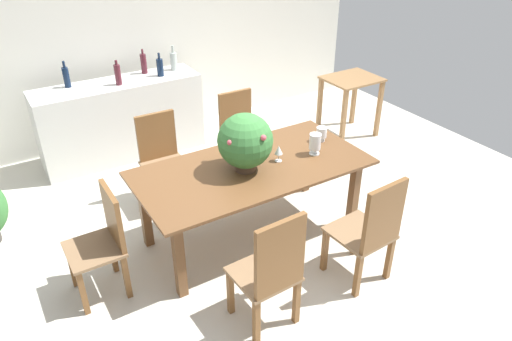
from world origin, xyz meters
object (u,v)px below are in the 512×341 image
Objects in this scene: flower_centerpiece at (245,142)px; wine_glass at (279,150)px; chair_head_end at (104,238)px; dining_table at (252,176)px; wine_bottle_tall at (160,67)px; wine_bottle_green at (66,77)px; chair_far_right at (240,133)px; chair_near_right at (371,229)px; wine_bottle_dark at (144,63)px; chair_far_left at (162,155)px; crystal_vase_left at (315,142)px; side_table at (351,92)px; wine_bottle_amber at (118,74)px; crystal_vase_center_near at (322,133)px; wine_bottle_clear at (174,61)px; chair_near_left at (272,270)px; kitchen_counter at (122,120)px.

wine_glass is (0.33, -0.02, -0.17)m from flower_centerpiece.
dining_table is at bearing 90.03° from chair_head_end.
wine_bottle_green is at bearing 169.78° from wine_bottle_tall.
chair_far_right is 0.98× the size of chair_near_right.
chair_near_right is 3.62× the size of wine_bottle_tall.
chair_near_right is 3.39× the size of wine_bottle_dark.
wine_bottle_dark is at bearing 0.17° from wine_bottle_green.
chair_far_right reaches higher than chair_far_left.
chair_near_right is at bearing -98.25° from crystal_vase_left.
chair_head_end is (-1.36, -0.00, -0.14)m from dining_table.
wine_bottle_dark is at bearing 154.24° from side_table.
wine_bottle_dark reaches higher than wine_bottle_amber.
crystal_vase_center_near is 2.45m from wine_bottle_amber.
wine_bottle_dark is (-0.94, 2.27, 0.23)m from crystal_vase_center_near.
chair_far_left is 1.53m from wine_bottle_clear.
wine_bottle_dark is 0.98× the size of wine_bottle_clear.
wine_bottle_green is at bearing 123.65° from crystal_vase_left.
chair_far_left is (0.89, 1.03, 0.01)m from chair_head_end.
chair_head_end is 0.92× the size of chair_near_right.
wine_bottle_clear is at bearing 61.41° from chair_far_left.
chair_near_right is 3.35× the size of wine_bottle_green.
chair_far_right reaches higher than dining_table.
chair_near_right is at bearing -66.20° from wine_bottle_green.
crystal_vase_left reaches higher than dining_table.
flower_centerpiece is 1.76× the size of wine_bottle_dark.
chair_far_right reaches higher than crystal_vase_left.
chair_near_left is 1.09× the size of chair_far_left.
wine_glass is (0.72, -1.07, 0.34)m from chair_far_left.
wine_bottle_tall is 0.23m from wine_bottle_dark.
wine_bottle_green is 1.06× the size of wine_bottle_amber.
chair_far_left is at bearing 114.35° from dining_table.
wine_bottle_clear reaches higher than chair_head_end.
side_table is at bearing 6.41° from chair_far_right.
kitchen_counter is 6.79× the size of wine_bottle_amber.
crystal_vase_center_near reaches higher than dining_table.
side_table is at bearing -25.76° from wine_bottle_dark.
wine_glass is (-0.36, 0.06, -0.01)m from crystal_vase_left.
chair_near_left reaches higher than chair_head_end.
chair_far_left is 1.60m from crystal_vase_left.
wine_glass is at bearing -147.59° from side_table.
wine_bottle_clear is 0.38× the size of side_table.
chair_near_right reaches higher than dining_table.
wine_bottle_tall reaches higher than chair_near_right.
chair_near_left is 1.37m from chair_head_end.
wine_bottle_amber reaches higher than side_table.
chair_near_right is 3.32× the size of wine_bottle_clear.
wine_glass is at bearing -128.01° from chair_near_left.
wine_bottle_tall reaches higher than crystal_vase_left.
wine_bottle_amber is (-0.75, 2.16, 0.21)m from wine_glass.
wine_bottle_amber is (-0.97, 1.08, 0.53)m from chair_far_right.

